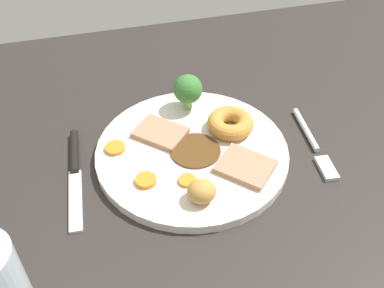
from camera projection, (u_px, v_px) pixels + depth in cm
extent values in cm
cube|color=#2B2623|center=(170.00, 178.00, 64.98)|extent=(120.00, 84.00, 3.60)
cylinder|color=silver|center=(192.00, 153.00, 65.26)|extent=(27.62, 27.62, 1.40)
cylinder|color=#563819|center=(195.00, 150.00, 64.36)|extent=(7.22, 7.22, 0.30)
cube|color=tan|center=(245.00, 166.00, 61.70)|extent=(9.25, 9.25, 0.80)
cube|color=tan|center=(160.00, 133.00, 66.79)|extent=(8.81, 8.75, 0.80)
torus|color=#C68938|center=(230.00, 123.00, 67.13)|extent=(6.91, 6.91, 2.43)
ellipsoid|color=#BC8C42|center=(202.00, 191.00, 56.94)|extent=(4.27, 4.11, 2.99)
cylinder|color=orange|center=(146.00, 180.00, 59.90)|extent=(2.83, 2.83, 0.65)
cylinder|color=orange|center=(115.00, 148.00, 64.55)|extent=(2.85, 2.85, 0.58)
cylinder|color=orange|center=(187.00, 180.00, 60.02)|extent=(2.37, 2.37, 0.45)
cylinder|color=#8CB766|center=(188.00, 102.00, 71.24)|extent=(1.31, 1.31, 1.96)
sphere|color=#387A33|center=(188.00, 89.00, 69.50)|extent=(4.52, 4.52, 4.52)
cylinder|color=silver|center=(306.00, 129.00, 69.40)|extent=(1.69, 9.54, 0.90)
cube|color=silver|center=(327.00, 168.00, 63.54)|extent=(2.37, 4.65, 0.60)
cylinder|color=black|center=(74.00, 151.00, 65.60)|extent=(1.72, 8.56, 1.20)
cube|color=silver|center=(76.00, 200.00, 59.40)|extent=(2.34, 10.58, 0.40)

